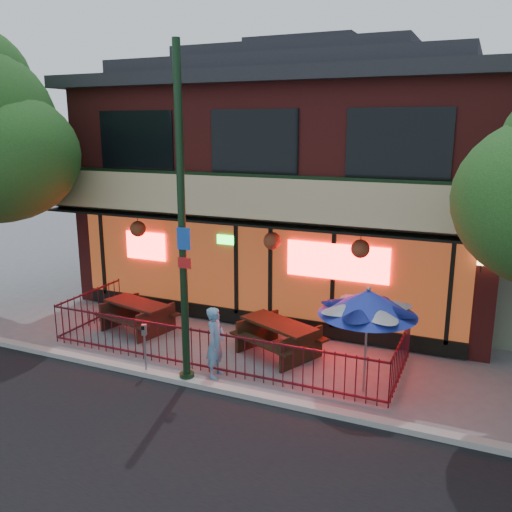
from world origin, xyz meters
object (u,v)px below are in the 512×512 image
Objects in this scene: patio_umbrella at (368,303)px; pedestrian at (216,342)px; parking_meter_near at (145,341)px; picnic_table_left at (138,312)px; street_light at (183,239)px; picnic_table_right at (279,334)px.

patio_umbrella is 3.41m from pedestrian.
parking_meter_near is at bearing 107.26° from pedestrian.
patio_umbrella is at bearing 14.39° from parking_meter_near.
picnic_table_left is 6.60m from patio_umbrella.
picnic_table_right is (1.30, 2.13, -2.61)m from street_light.
street_light is at bearing -37.22° from picnic_table_left.
picnic_table_left is 3.60m from pedestrian.
pedestrian is at bearing 21.81° from parking_meter_near.
street_light is 2.55m from parking_meter_near.
parking_meter_near is at bearing -165.61° from patio_umbrella.
street_light is 4.40× the size of pedestrian.
picnic_table_left is 2.82m from parking_meter_near.
parking_meter_near is at bearing -51.00° from picnic_table_left.
patio_umbrella is at bearing -83.77° from pedestrian.
street_light is 3.29× the size of picnic_table_left.
picnic_table_left is 1.79× the size of parking_meter_near.
picnic_table_right is 1.04× the size of patio_umbrella.
street_light is 3.07× the size of patio_umbrella.
street_light is 3.61m from picnic_table_right.
picnic_table_left is at bearing 59.01° from pedestrian.
pedestrian reaches higher than parking_meter_near.
patio_umbrella is at bearing 17.04° from street_light.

